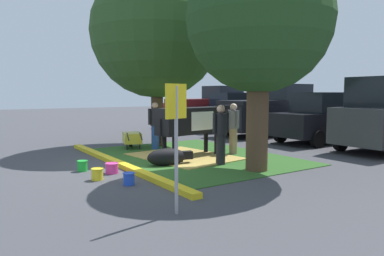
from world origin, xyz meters
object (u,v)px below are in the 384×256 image
bucket_blue (129,178)px  bucket_green (82,166)px  shade_tree_left (156,33)px  parking_sign (176,123)px  person_visitor_far (221,133)px  cow_holstein (194,121)px  bucket_pink (112,168)px  pickup_truck_black (273,112)px  hatchback_white (323,118)px  shade_tree_right (259,21)px  pickup_truck_maroon (211,108)px  person_visitor_near (155,124)px  bucket_yellow (97,174)px  wheelbarrow (132,138)px  sedan_blue (234,112)px  person_handler (233,127)px  calf_lying (168,157)px

bucket_blue → bucket_green: bearing=-167.5°
shade_tree_left → parking_sign: shade_tree_left is taller
person_visitor_far → bucket_blue: (0.61, -3.01, -0.76)m
cow_holstein → bucket_pink: size_ratio=9.28×
pickup_truck_black → hatchback_white: pickup_truck_black is taller
shade_tree_right → pickup_truck_maroon: 12.69m
parking_sign → cow_holstein: bearing=143.0°
shade_tree_left → person_visitor_near: shade_tree_left is taller
bucket_yellow → pickup_truck_maroon: bearing=132.4°
shade_tree_right → cow_holstein: (-2.59, -0.20, -2.63)m
shade_tree_right → wheelbarrow: shade_tree_right is taller
wheelbarrow → shade_tree_right: bearing=12.3°
bucket_pink → sedan_blue: sedan_blue is taller
cow_holstein → wheelbarrow: size_ratio=1.94×
person_handler → parking_sign: parking_sign is taller
calf_lying → bucket_green: (-0.59, -2.18, -0.09)m
person_visitor_far → pickup_truck_black: size_ratio=0.31×
shade_tree_right → calf_lying: shade_tree_right is taller
pickup_truck_maroon → bucket_blue: bearing=-44.0°
person_handler → person_visitor_near: bearing=-143.6°
cow_holstein → pickup_truck_maroon: size_ratio=0.58×
bucket_green → parking_sign: bearing=4.2°
bucket_green → bucket_yellow: (1.13, 0.00, -0.00)m
pickup_truck_black → bucket_pink: bearing=-68.7°
shade_tree_right → hatchback_white: bearing=112.6°
person_visitor_far → bucket_pink: 3.07m
shade_tree_left → bucket_green: (2.83, -3.68, -4.05)m
person_visitor_far → hatchback_white: (-1.40, 6.32, 0.09)m
person_visitor_near → pickup_truck_maroon: pickup_truck_maroon is taller
hatchback_white → person_visitor_far: bearing=-77.6°
wheelbarrow → cow_holstein: bearing=19.7°
shade_tree_left → cow_holstein: (2.68, -0.14, -3.06)m
bucket_blue → hatchback_white: hatchback_white is taller
bucket_green → pickup_truck_maroon: 13.09m
shade_tree_left → pickup_truck_black: 7.05m
cow_holstein → person_handler: size_ratio=1.88×
person_handler → person_visitor_far: 1.85m
shade_tree_right → sedan_blue: 10.56m
calf_lying → bucket_green: bearing=-105.2°
person_visitor_far → pickup_truck_black: (-4.37, 6.58, 0.22)m
person_visitor_far → wheelbarrow: 4.18m
calf_lying → parking_sign: 4.20m
pickup_truck_maroon → shade_tree_right: bearing=-31.3°
pickup_truck_maroon → hatchback_white: (8.10, -0.42, -0.13)m
person_visitor_near → pickup_truck_black: bearing=97.9°
shade_tree_left → bucket_yellow: shade_tree_left is taller
shade_tree_left → person_visitor_near: size_ratio=3.95×
cow_holstein → bucket_pink: 3.27m
pickup_truck_maroon → pickup_truck_black: (5.13, -0.16, 0.00)m
pickup_truck_maroon → sedan_blue: (2.48, -0.30, -0.13)m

